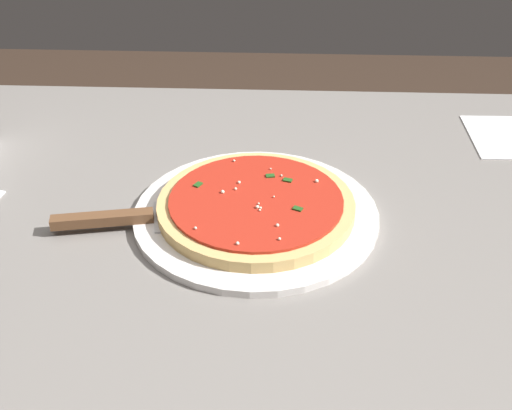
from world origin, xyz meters
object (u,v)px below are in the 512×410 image
Objects in this scene: pizza at (256,205)px; napkin_loose_left at (509,137)px; serving_plate at (256,214)px; pizza_server at (134,218)px.

napkin_loose_left is (0.40, 0.24, -0.02)m from pizza.
pizza_server is at bearing -169.48° from serving_plate.
serving_plate is 0.47m from napkin_loose_left.
serving_plate is 0.16m from pizza_server.
pizza_server is at bearing -153.73° from napkin_loose_left.
serving_plate is at bearing -119.36° from pizza.
pizza is 0.47m from napkin_loose_left.
pizza_server reaches higher than serving_plate.
pizza_server is 1.52× the size of napkin_loose_left.
pizza is (0.00, 0.00, 0.01)m from serving_plate.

